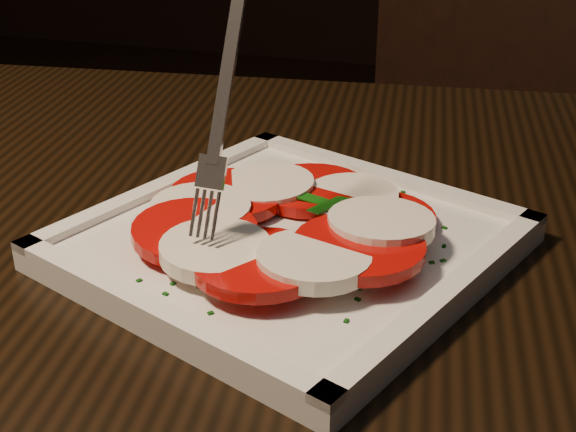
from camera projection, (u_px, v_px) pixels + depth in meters
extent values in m
cube|color=black|center=(191.00, 269.00, 0.57)|extent=(1.28, 0.93, 0.04)
cube|color=black|center=(433.00, 189.00, 1.36)|extent=(0.53, 0.53, 0.04)
cube|color=black|center=(491.00, 21.00, 1.39)|extent=(0.41, 0.17, 0.46)
cylinder|color=black|center=(286.00, 325.00, 1.43)|extent=(0.04, 0.04, 0.41)
cylinder|color=black|center=(477.00, 399.00, 1.25)|extent=(0.04, 0.04, 0.41)
cylinder|color=black|center=(381.00, 245.00, 1.69)|extent=(0.04, 0.04, 0.41)
cylinder|color=black|center=(550.00, 296.00, 1.51)|extent=(0.04, 0.04, 0.41)
cube|color=white|center=(288.00, 245.00, 0.55)|extent=(0.34, 0.34, 0.01)
cylinder|color=#B80404|center=(376.00, 220.00, 0.56)|extent=(0.08, 0.08, 0.01)
cylinder|color=white|center=(350.00, 199.00, 0.58)|extent=(0.07, 0.07, 0.02)
cylinder|color=#B80404|center=(311.00, 190.00, 0.60)|extent=(0.08, 0.08, 0.01)
cylinder|color=white|center=(267.00, 187.00, 0.60)|extent=(0.07, 0.07, 0.01)
cylinder|color=#B80404|center=(227.00, 196.00, 0.58)|extent=(0.08, 0.08, 0.01)
cylinder|color=white|center=(200.00, 210.00, 0.56)|extent=(0.07, 0.07, 0.01)
cylinder|color=#B80404|center=(195.00, 232.00, 0.53)|extent=(0.08, 0.08, 0.01)
cylinder|color=white|center=(216.00, 250.00, 0.50)|extent=(0.07, 0.07, 0.01)
cylinder|color=#B80404|center=(260.00, 263.00, 0.49)|extent=(0.08, 0.08, 0.01)
cylinder|color=white|center=(314.00, 260.00, 0.48)|extent=(0.07, 0.07, 0.01)
cylinder|color=#B80404|center=(359.00, 247.00, 0.50)|extent=(0.08, 0.08, 0.01)
cylinder|color=white|center=(381.00, 223.00, 0.52)|extent=(0.07, 0.07, 0.01)
cube|color=#11520E|center=(285.00, 245.00, 0.51)|extent=(0.02, 0.04, 0.00)
cube|color=#11520E|center=(264.00, 182.00, 0.60)|extent=(0.04, 0.03, 0.00)
cube|color=#11520E|center=(315.00, 200.00, 0.57)|extent=(0.03, 0.01, 0.00)
cube|color=#11520E|center=(212.00, 242.00, 0.51)|extent=(0.03, 0.04, 0.00)
cube|color=#11520E|center=(205.00, 225.00, 0.54)|extent=(0.03, 0.03, 0.00)
cube|color=#11520E|center=(352.00, 229.00, 0.53)|extent=(0.02, 0.03, 0.00)
cube|color=#11520E|center=(329.00, 205.00, 0.56)|extent=(0.03, 0.04, 0.00)
cube|color=#11520E|center=(207.00, 240.00, 0.52)|extent=(0.03, 0.02, 0.00)
cube|color=#11520E|center=(231.00, 237.00, 0.52)|extent=(0.03, 0.03, 0.00)
cube|color=#11520E|center=(367.00, 203.00, 0.57)|extent=(0.04, 0.01, 0.00)
cube|color=#0A3A0A|center=(359.00, 289.00, 0.48)|extent=(0.00, 0.00, 0.00)
cube|color=#0A3A0A|center=(173.00, 284.00, 0.49)|extent=(0.00, 0.00, 0.00)
cube|color=#0A3A0A|center=(158.00, 229.00, 0.55)|extent=(0.00, 0.00, 0.00)
cube|color=#0A3A0A|center=(236.00, 174.00, 0.64)|extent=(0.00, 0.00, 0.00)
cube|color=#0A3A0A|center=(403.00, 192.00, 0.61)|extent=(0.00, 0.00, 0.00)
cube|color=#0A3A0A|center=(358.00, 299.00, 0.47)|extent=(0.00, 0.00, 0.00)
cube|color=#0A3A0A|center=(346.00, 321.00, 0.45)|extent=(0.00, 0.00, 0.00)
cube|color=#0A3A0A|center=(432.00, 262.00, 0.51)|extent=(0.00, 0.00, 0.00)
cube|color=#0A3A0A|center=(158.00, 218.00, 0.57)|extent=(0.00, 0.00, 0.00)
cube|color=#0A3A0A|center=(211.00, 313.00, 0.46)|extent=(0.00, 0.00, 0.00)
cube|color=#0A3A0A|center=(167.00, 200.00, 0.60)|extent=(0.00, 0.00, 0.00)
cube|color=#0A3A0A|center=(444.00, 246.00, 0.53)|extent=(0.00, 0.00, 0.00)
cube|color=#0A3A0A|center=(443.00, 261.00, 0.51)|extent=(0.00, 0.00, 0.00)
cube|color=#0A3A0A|center=(139.00, 280.00, 0.49)|extent=(0.00, 0.00, 0.00)
cube|color=#0A3A0A|center=(156.00, 298.00, 0.47)|extent=(0.00, 0.00, 0.00)
cube|color=#0A3A0A|center=(354.00, 174.00, 0.64)|extent=(0.00, 0.00, 0.00)
cube|color=#0A3A0A|center=(445.00, 228.00, 0.56)|extent=(0.00, 0.00, 0.00)
cube|color=#0A3A0A|center=(165.00, 294.00, 0.48)|extent=(0.00, 0.00, 0.00)
cube|color=#0A3A0A|center=(412.00, 216.00, 0.57)|extent=(0.00, 0.00, 0.00)
cube|color=#0A3A0A|center=(165.00, 223.00, 0.56)|extent=(0.00, 0.00, 0.00)
cube|color=#0A3A0A|center=(240.00, 174.00, 0.64)|extent=(0.00, 0.00, 0.00)
cube|color=#0A3A0A|center=(200.00, 287.00, 0.49)|extent=(0.00, 0.00, 0.00)
cube|color=#0A3A0A|center=(325.00, 175.00, 0.64)|extent=(0.00, 0.00, 0.00)
cube|color=#0A3A0A|center=(330.00, 183.00, 0.62)|extent=(0.00, 0.00, 0.00)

